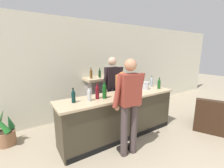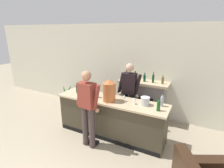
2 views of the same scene
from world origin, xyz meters
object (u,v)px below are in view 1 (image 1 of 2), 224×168
(fireplace_stone, at_px, (107,95))
(person_customer, at_px, (129,104))
(wine_bottle_port_short, at_px, (97,92))
(wine_glass_near_bucket, at_px, (130,87))
(person_bartender, at_px, (113,87))
(potted_plant_corner, at_px, (5,132))
(copper_dispenser, at_px, (122,84))
(ice_bucket_steel, at_px, (145,86))
(wine_glass_front_left, at_px, (140,86))
(wine_bottle_chardonnay_pale, at_px, (159,84))
(wine_bottle_riesling_slim, at_px, (73,96))
(wine_bottle_cabernet_heavy, at_px, (151,82))
(wine_bottle_rose_blush, at_px, (89,95))
(armchair_black, at_px, (215,119))
(wine_bottle_merlot_tall, at_px, (104,91))

(fireplace_stone, height_order, person_customer, person_customer)
(wine_bottle_port_short, distance_m, wine_glass_near_bucket, 0.88)
(person_customer, relative_size, person_bartender, 1.01)
(potted_plant_corner, xyz_separation_m, person_customer, (1.93, -1.56, 0.70))
(fireplace_stone, relative_size, copper_dispenser, 2.80)
(ice_bucket_steel, xyz_separation_m, wine_glass_front_left, (-0.23, -0.06, 0.02))
(person_bartender, height_order, ice_bucket_steel, person_bartender)
(wine_bottle_port_short, bearing_deg, ice_bucket_steel, 2.54)
(fireplace_stone, height_order, person_bartender, person_bartender)
(person_customer, xyz_separation_m, wine_bottle_chardonnay_pale, (1.39, 0.52, 0.11))
(wine_bottle_port_short, xyz_separation_m, wine_bottle_riesling_slim, (-0.47, 0.03, -0.02))
(wine_bottle_cabernet_heavy, bearing_deg, wine_bottle_rose_blush, -173.81)
(wine_bottle_cabernet_heavy, bearing_deg, wine_bottle_port_short, -174.45)
(ice_bucket_steel, bearing_deg, wine_bottle_cabernet_heavy, 17.16)
(wine_bottle_cabernet_heavy, xyz_separation_m, wine_bottle_chardonnay_pale, (-0.01, -0.26, -0.00))
(wine_bottle_cabernet_heavy, xyz_separation_m, wine_bottle_rose_blush, (-1.90, -0.21, -0.01))
(wine_bottle_port_short, bearing_deg, wine_bottle_rose_blush, -168.12)
(wine_bottle_cabernet_heavy, distance_m, wine_bottle_rose_blush, 1.91)
(wine_bottle_rose_blush, bearing_deg, wine_bottle_port_short, 11.88)
(potted_plant_corner, distance_m, person_bartender, 2.51)
(wine_bottle_chardonnay_pale, bearing_deg, wine_glass_near_bucket, 170.68)
(person_bartender, height_order, wine_bottle_rose_blush, person_bartender)
(person_customer, relative_size, ice_bucket_steel, 8.60)
(person_customer, relative_size, wine_glass_front_left, 11.08)
(fireplace_stone, xyz_separation_m, armchair_black, (1.68, -2.29, -0.32))
(wine_bottle_port_short, height_order, wine_glass_front_left, wine_bottle_port_short)
(wine_bottle_chardonnay_pale, bearing_deg, copper_dispenser, 179.50)
(wine_bottle_chardonnay_pale, height_order, wine_bottle_riesling_slim, wine_bottle_chardonnay_pale)
(person_bartender, relative_size, wine_bottle_merlot_tall, 4.99)
(wine_bottle_cabernet_heavy, distance_m, wine_bottle_port_short, 1.72)
(wine_bottle_merlot_tall, height_order, wine_bottle_chardonnay_pale, wine_bottle_merlot_tall)
(wine_bottle_cabernet_heavy, bearing_deg, person_customer, -150.68)
(wine_bottle_chardonnay_pale, xyz_separation_m, wine_bottle_riesling_slim, (-2.17, 0.13, -0.01))
(wine_bottle_port_short, bearing_deg, wine_bottle_chardonnay_pale, -3.31)
(wine_glass_near_bucket, bearing_deg, person_customer, -130.79)
(wine_bottle_merlot_tall, xyz_separation_m, wine_bottle_port_short, (-0.14, 0.05, -0.01))
(wine_bottle_rose_blush, relative_size, wine_bottle_riesling_slim, 1.01)
(armchair_black, bearing_deg, copper_dispenser, 155.10)
(fireplace_stone, height_order, wine_bottle_port_short, fireplace_stone)
(wine_bottle_merlot_tall, relative_size, wine_bottle_riesling_slim, 1.29)
(fireplace_stone, xyz_separation_m, wine_glass_front_left, (0.17, -1.22, 0.48))
(wine_bottle_port_short, bearing_deg, wine_bottle_riesling_slim, 176.37)
(wine_bottle_merlot_tall, height_order, wine_glass_front_left, wine_bottle_merlot_tall)
(copper_dispenser, bearing_deg, armchair_black, -24.90)
(person_bartender, height_order, copper_dispenser, person_bartender)
(armchair_black, height_order, wine_bottle_port_short, wine_bottle_port_short)
(wine_bottle_riesling_slim, bearing_deg, person_customer, -39.77)
(person_bartender, relative_size, copper_dispenser, 3.36)
(wine_bottle_chardonnay_pale, distance_m, wine_bottle_riesling_slim, 2.17)
(wine_bottle_cabernet_heavy, distance_m, wine_glass_near_bucket, 0.84)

